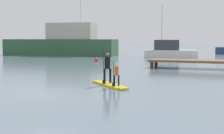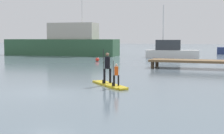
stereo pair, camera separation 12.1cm
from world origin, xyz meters
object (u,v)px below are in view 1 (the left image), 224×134
object	(u,v)px
paddler_adult	(107,66)
paddler_child_solo	(116,73)
paddleboard_near	(110,85)
mooring_buoy_mid	(96,60)
fishing_boat_white_large	(63,43)
fishing_boat_green_midground	(169,51)

from	to	relation	value
paddler_adult	paddler_child_solo	size ratio (longest dim) A/B	1.43
paddleboard_near	paddler_child_solo	bearing A→B (deg)	-46.06
paddler_adult	mooring_buoy_mid	distance (m)	17.54
paddleboard_near	mooring_buoy_mid	bearing A→B (deg)	114.97
paddler_adult	mooring_buoy_mid	world-z (taller)	paddler_adult
paddleboard_near	paddler_adult	world-z (taller)	paddler_adult
fishing_boat_white_large	fishing_boat_green_midground	xyz separation A→B (m)	(14.88, -0.30, -0.88)
mooring_buoy_mid	fishing_boat_green_midground	bearing A→B (deg)	58.20
paddler_child_solo	fishing_boat_white_large	world-z (taller)	fishing_boat_white_large
paddleboard_near	fishing_boat_green_midground	world-z (taller)	fishing_boat_green_midground
paddleboard_near	fishing_boat_white_large	size ratio (longest dim) A/B	0.17
paddler_child_solo	fishing_boat_white_large	distance (m)	31.51
paddler_adult	paddler_child_solo	xyz separation A→B (m)	(0.78, -0.79, -0.29)
paddleboard_near	paddler_child_solo	world-z (taller)	paddler_child_solo
fishing_boat_white_large	fishing_boat_green_midground	distance (m)	14.91
paddler_child_solo	fishing_boat_green_midground	size ratio (longest dim) A/B	0.19
paddler_adult	fishing_boat_white_large	world-z (taller)	fishing_boat_white_large
paddleboard_near	fishing_boat_green_midground	distance (m)	25.64
fishing_boat_white_large	mooring_buoy_mid	xyz separation A→B (m)	(9.03, -9.73, -1.49)
paddler_adult	paddleboard_near	bearing A→B (deg)	-43.88
fishing_boat_green_midground	mooring_buoy_mid	distance (m)	11.11
fishing_boat_white_large	mooring_buoy_mid	size ratio (longest dim) A/B	40.41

